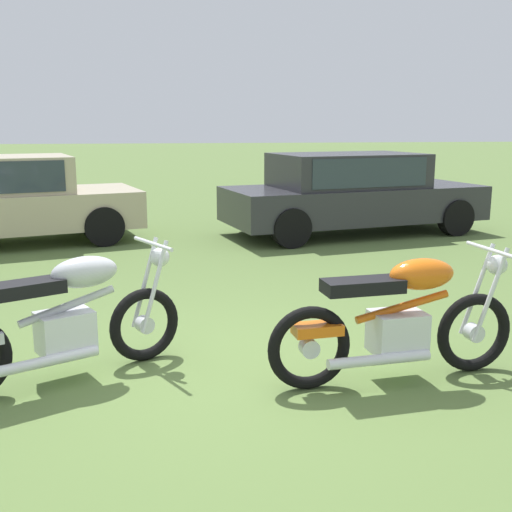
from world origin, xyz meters
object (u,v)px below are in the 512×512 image
object	(u,v)px
car_beige	(3,196)
motorcycle_orange	(399,320)
motorcycle_silver	(65,319)
car_charcoal	(351,189)

from	to	relation	value
car_beige	motorcycle_orange	bearing A→B (deg)	-71.51
motorcycle_silver	car_charcoal	size ratio (longest dim) A/B	0.37
motorcycle_orange	car_charcoal	bearing A→B (deg)	70.27
motorcycle_silver	motorcycle_orange	size ratio (longest dim) A/B	0.90
car_beige	car_charcoal	xyz separation A→B (m)	(5.87, 0.11, 0.00)
motorcycle_orange	car_beige	size ratio (longest dim) A/B	0.45
motorcycle_orange	motorcycle_silver	bearing A→B (deg)	165.30
motorcycle_orange	car_charcoal	xyz separation A→B (m)	(1.59, 6.36, 0.32)
car_beige	car_charcoal	bearing A→B (deg)	-14.83
motorcycle_silver	car_beige	world-z (taller)	car_beige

